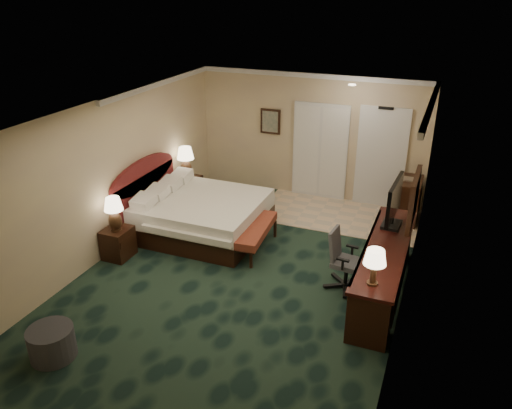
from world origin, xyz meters
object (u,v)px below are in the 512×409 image
at_px(nightstand_near, 118,243).
at_px(desk, 383,270).
at_px(bed_bench, 254,238).
at_px(bed, 203,216).
at_px(ottoman, 52,343).
at_px(minibar, 408,200).
at_px(desk_chair, 347,260).
at_px(lamp_near, 114,214).
at_px(lamp_far, 186,163).
at_px(tv, 394,204).
at_px(nightstand_far, 188,191).

bearing_deg(nightstand_near, desk, 7.60).
height_order(nightstand_near, bed_bench, nightstand_near).
bearing_deg(bed_bench, bed, 161.86).
distance_m(ottoman, minibar, 6.92).
distance_m(bed_bench, desk_chair, 1.90).
height_order(desk, desk_chair, desk_chair).
bearing_deg(nightstand_near, lamp_near, -47.77).
distance_m(lamp_far, ottoman, 5.01).
bearing_deg(lamp_near, nightstand_near, 132.23).
relative_size(bed, desk_chair, 2.23).
bearing_deg(desk, lamp_near, -172.09).
height_order(lamp_far, ottoman, lamp_far).
bearing_deg(tv, desk, -84.52).
distance_m(desk, desk_chair, 0.56).
bearing_deg(lamp_far, bed, -48.74).
distance_m(bed, nightstand_far, 1.40).
bearing_deg(desk_chair, bed_bench, 168.10).
bearing_deg(desk, nightstand_far, 157.25).
xyz_separation_m(bed, tv, (3.46, -0.09, 0.86)).
xyz_separation_m(nightstand_near, lamp_near, (0.02, -0.02, 0.57)).
bearing_deg(bed_bench, tv, 0.20).
distance_m(nightstand_near, minibar, 5.62).
height_order(bed_bench, desk, desk).
xyz_separation_m(bed_bench, minibar, (2.39, 2.27, 0.20)).
bearing_deg(minibar, bed, -150.60).
bearing_deg(ottoman, nightstand_far, 98.39).
bearing_deg(ottoman, lamp_near, 106.74).
relative_size(nightstand_near, nightstand_far, 0.89).
relative_size(bed, desk, 0.76).
bearing_deg(bed, bed_bench, -13.61).
bearing_deg(nightstand_near, nightstand_far, 89.38).
distance_m(desk_chair, minibar, 2.92).
bearing_deg(desk_chair, nightstand_far, 159.74).
relative_size(nightstand_far, minibar, 0.70).
distance_m(nightstand_near, tv, 4.70).
distance_m(nightstand_far, lamp_near, 2.52).
bearing_deg(desk_chair, minibar, 84.29).
distance_m(nightstand_near, lamp_near, 0.57).
height_order(nightstand_far, minibar, minibar).
xyz_separation_m(nightstand_far, lamp_near, (-0.01, -2.46, 0.54)).
distance_m(bed, desk_chair, 3.07).
xyz_separation_m(lamp_near, bed_bench, (2.08, 1.13, -0.60)).
height_order(nightstand_far, bed_bench, nightstand_far).
xyz_separation_m(lamp_near, ottoman, (0.73, -2.41, -0.63)).
xyz_separation_m(bed, nightstand_far, (-0.92, 1.05, -0.04)).
xyz_separation_m(desk, tv, (-0.03, 0.71, 0.80)).
bearing_deg(lamp_near, desk, 7.91).
distance_m(nightstand_far, desk, 4.79).
bearing_deg(lamp_far, tv, -14.74).
relative_size(nightstand_far, bed_bench, 0.43).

